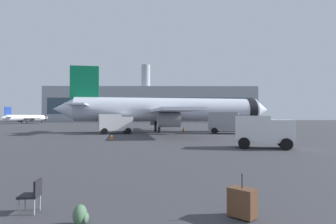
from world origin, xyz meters
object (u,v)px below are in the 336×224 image
service_truck (115,123)px  rolling_suitcase (242,202)px  safety_cone_far (183,129)px  fuel_truck (229,122)px  safety_cone_mid (284,138)px  safety_cone_near (112,137)px  cargo_van (263,130)px  traveller_backpack (81,215)px  airplane_taxiing (27,118)px  gate_chair (33,193)px  airplane_at_gate (168,110)px

service_truck → rolling_suitcase: size_ratio=4.76×
safety_cone_far → rolling_suitcase: bearing=-91.9°
safety_cone_far → fuel_truck: bearing=-43.8°
safety_cone_mid → safety_cone_near: bearing=168.3°
cargo_van → traveller_backpack: cargo_van is taller
airplane_taxiing → rolling_suitcase: 111.76m
cargo_van → safety_cone_near: bearing=148.1°
airplane_taxiing → rolling_suitcase: (53.94, -97.87, -1.70)m
gate_chair → safety_cone_far: bearing=80.5°
service_truck → fuel_truck: size_ratio=0.81×
safety_cone_near → fuel_truck: bearing=34.7°
service_truck → gate_chair: size_ratio=6.09×
cargo_van → safety_cone_near: (-13.75, 8.56, -1.15)m
airplane_taxiing → cargo_van: airplane_taxiing is taller
rolling_suitcase → traveller_backpack: rolling_suitcase is taller
service_truck → rolling_suitcase: service_truck is taller
fuel_truck → safety_cone_far: size_ratio=8.49×
airplane_at_gate → safety_cone_near: (-6.40, -14.72, -3.35)m
service_truck → safety_cone_mid: service_truck is taller
safety_cone_mid → traveller_backpack: (-13.71, -20.54, -0.15)m
airplane_at_gate → safety_cone_mid: 21.76m
airplane_at_gate → service_truck: airplane_at_gate is taller
safety_cone_mid → rolling_suitcase: bearing=-116.0°
airplane_at_gate → service_truck: 9.33m
safety_cone_far → rolling_suitcase: size_ratio=0.69×
service_truck → safety_cone_near: service_truck is taller
airplane_taxiing → safety_cone_near: bearing=-58.1°
service_truck → rolling_suitcase: 35.12m
traveller_backpack → gate_chair: (-1.53, 0.88, 0.27)m
airplane_taxiing → safety_cone_near: 87.32m
airplane_taxiing → safety_cone_far: airplane_taxiing is taller
safety_cone_near → cargo_van: bearing=-31.9°
airplane_at_gate → safety_cone_far: size_ratio=47.16×
airplane_at_gate → fuel_truck: 10.11m
airplane_at_gate → gate_chair: airplane_at_gate is taller
airplane_at_gate → airplane_taxiing: bearing=131.5°
traveller_backpack → gate_chair: gate_chair is taller
fuel_truck → cargo_van: (-1.73, -19.27, -0.32)m
rolling_suitcase → gate_chair: 5.44m
service_truck → safety_cone_mid: size_ratio=6.67×
safety_cone_far → safety_cone_near: bearing=-118.4°
cargo_van → safety_cone_mid: size_ratio=6.09×
rolling_suitcase → cargo_van: bearing=68.6°
airplane_taxiing → rolling_suitcase: size_ratio=17.63×
safety_cone_near → safety_cone_far: 19.15m
airplane_taxiing → safety_cone_mid: size_ratio=24.72×
rolling_suitcase → airplane_taxiing: bearing=118.9°
airplane_taxiing → gate_chair: bearing=-63.5°
rolling_suitcase → gate_chair: size_ratio=1.28×
fuel_truck → safety_cone_mid: 14.58m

